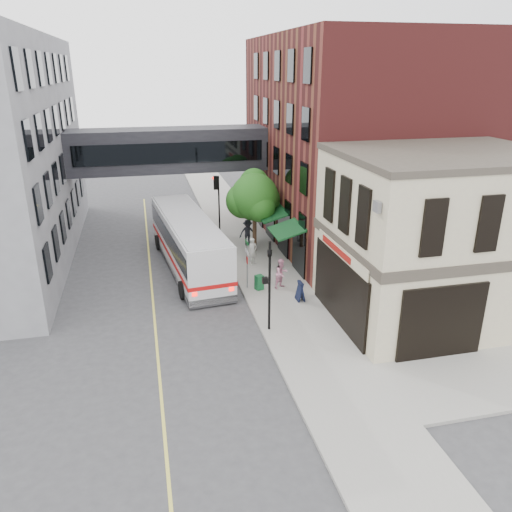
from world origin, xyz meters
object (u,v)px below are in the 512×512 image
pedestrian_a (253,251)px  newspaper_box (259,282)px  bus (188,240)px  sandwich_board (300,291)px  pedestrian_c (248,233)px  pedestrian_b (282,273)px

pedestrian_a → newspaper_box: bearing=-122.2°
bus → sandwich_board: bearing=-50.5°
newspaper_box → sandwich_board: size_ratio=0.79×
sandwich_board → pedestrian_c: bearing=93.8°
pedestrian_b → pedestrian_c: 7.62m
pedestrian_c → sandwich_board: (0.88, -9.46, -0.39)m
pedestrian_a → sandwich_board: pedestrian_a is taller
pedestrian_b → pedestrian_a: bearing=73.6°
pedestrian_c → newspaper_box: (-0.96, -7.56, -0.51)m
pedestrian_a → pedestrian_c: (0.46, 3.67, 0.05)m
bus → newspaper_box: (3.51, -4.60, -1.26)m
bus → pedestrian_a: bus is taller
newspaper_box → pedestrian_c: bearing=64.2°
pedestrian_b → sandwich_board: 1.95m
pedestrian_a → pedestrian_b: (0.80, -3.94, -0.01)m
pedestrian_b → sandwich_board: (0.54, -1.85, -0.33)m
pedestrian_b → newspaper_box: pedestrian_b is taller
bus → pedestrian_a: 4.16m
pedestrian_b → pedestrian_c: pedestrian_c is taller
newspaper_box → sandwich_board: (1.84, -1.89, 0.12)m
sandwich_board → bus: bearing=128.0°
pedestrian_a → newspaper_box: (-0.50, -3.89, -0.45)m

